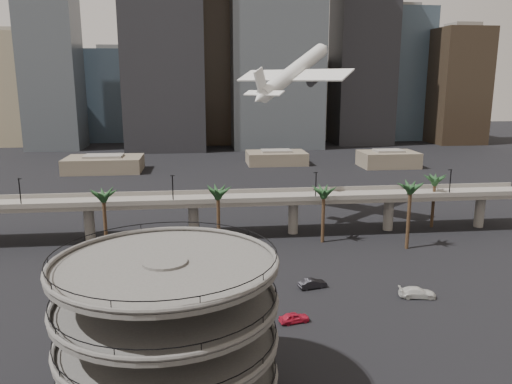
{
  "coord_description": "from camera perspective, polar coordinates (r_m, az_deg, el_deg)",
  "views": [
    {
      "loc": [
        -9.44,
        -50.27,
        33.22
      ],
      "look_at": [
        -0.43,
        28.0,
        15.68
      ],
      "focal_mm": 35.0,
      "sensor_mm": 36.0,
      "label": 1
    }
  ],
  "objects": [
    {
      "name": "airborne_jet",
      "position": [
        119.61,
        4.35,
        13.5
      ],
      "size": [
        25.01,
        25.43,
        16.06
      ],
      "rotation": [
        0.0,
        -0.41,
        0.81
      ],
      "color": "silver",
      "rests_on": "ground"
    },
    {
      "name": "low_buildings",
      "position": [
        195.63,
        -1.7,
        3.62
      ],
      "size": [
        135.0,
        27.5,
        6.8
      ],
      "color": "brown",
      "rests_on": "ground"
    },
    {
      "name": "ground",
      "position": [
        60.99,
        3.64,
        -20.48
      ],
      "size": [
        700.0,
        700.0,
        0.0
      ],
      "primitive_type": "plane",
      "color": "black",
      "rests_on": "ground"
    },
    {
      "name": "overpass",
      "position": [
        108.81,
        -1.4,
        -1.21
      ],
      "size": [
        130.0,
        9.3,
        14.7
      ],
      "color": "gray",
      "rests_on": "ground"
    },
    {
      "name": "car_c",
      "position": [
        83.7,
        17.95,
        -10.87
      ],
      "size": [
        5.99,
        3.2,
        1.65
      ],
      "primitive_type": "imported",
      "rotation": [
        0.0,
        0.0,
        1.41
      ],
      "color": "silver",
      "rests_on": "ground"
    },
    {
      "name": "car_b",
      "position": [
        83.63,
        6.48,
        -10.36
      ],
      "size": [
        4.97,
        2.67,
        1.56
      ],
      "primitive_type": "imported",
      "rotation": [
        0.0,
        0.0,
        1.8
      ],
      "color": "black",
      "rests_on": "ground"
    },
    {
      "name": "palm_trees",
      "position": [
        102.07,
        5.48,
        0.09
      ],
      "size": [
        76.4,
        18.4,
        14.0
      ],
      "color": "#422F1C",
      "rests_on": "ground"
    },
    {
      "name": "car_a",
      "position": [
        72.47,
        4.38,
        -14.12
      ],
      "size": [
        4.56,
        2.56,
        1.46
      ],
      "primitive_type": "imported",
      "rotation": [
        0.0,
        0.0,
        1.77
      ],
      "color": "red",
      "rests_on": "ground"
    },
    {
      "name": "skyline",
      "position": [
        268.82,
        -1.37,
        15.44
      ],
      "size": [
        269.0,
        86.0,
        127.88
      ],
      "color": "gray",
      "rests_on": "ground"
    },
    {
      "name": "parking_ramp",
      "position": [
        51.97,
        -10.1,
        -14.4
      ],
      "size": [
        22.2,
        22.2,
        17.35
      ],
      "color": "#514E4B",
      "rests_on": "ground"
    }
  ]
}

